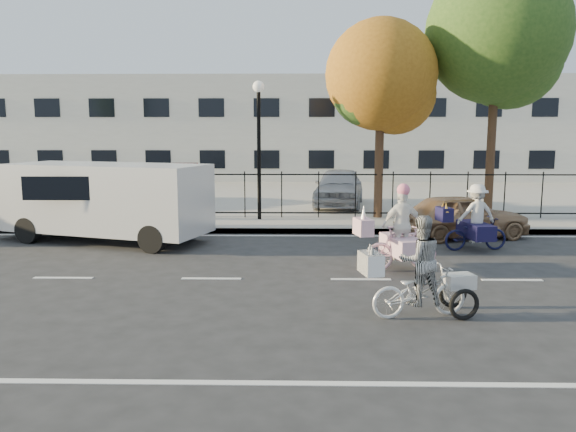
{
  "coord_description": "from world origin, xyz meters",
  "views": [
    {
      "loc": [
        1.74,
        -10.91,
        2.93
      ],
      "look_at": [
        1.52,
        1.2,
        1.1
      ],
      "focal_mm": 35.0,
      "sensor_mm": 36.0,
      "label": 1
    }
  ],
  "objects_px": {
    "lamppost": "(259,125)",
    "unicorn_bike": "(401,238)",
    "bull_bike": "(475,224)",
    "lot_car_b": "(136,188)",
    "zebra_trike": "(420,278)",
    "lot_car_a": "(42,186)",
    "lot_car_c": "(150,188)",
    "pedestrian": "(68,192)",
    "white_van": "(103,199)",
    "gold_sedan": "(462,216)",
    "lot_car_d": "(339,187)"
  },
  "relations": [
    {
      "from": "lamppost",
      "to": "unicorn_bike",
      "type": "height_order",
      "value": "lamppost"
    },
    {
      "from": "bull_bike",
      "to": "lot_car_b",
      "type": "height_order",
      "value": "bull_bike"
    },
    {
      "from": "unicorn_bike",
      "to": "lot_car_b",
      "type": "relative_size",
      "value": 0.42
    },
    {
      "from": "lamppost",
      "to": "zebra_trike",
      "type": "height_order",
      "value": "lamppost"
    },
    {
      "from": "lot_car_a",
      "to": "unicorn_bike",
      "type": "bearing_deg",
      "value": -52.74
    },
    {
      "from": "zebra_trike",
      "to": "bull_bike",
      "type": "distance_m",
      "value": 5.65
    },
    {
      "from": "zebra_trike",
      "to": "lot_car_c",
      "type": "distance_m",
      "value": 14.93
    },
    {
      "from": "pedestrian",
      "to": "white_van",
      "type": "bearing_deg",
      "value": 86.68
    },
    {
      "from": "zebra_trike",
      "to": "unicorn_bike",
      "type": "bearing_deg",
      "value": -16.92
    },
    {
      "from": "zebra_trike",
      "to": "lamppost",
      "type": "bearing_deg",
      "value": 6.88
    },
    {
      "from": "lot_car_b",
      "to": "lot_car_c",
      "type": "height_order",
      "value": "lot_car_b"
    },
    {
      "from": "lot_car_a",
      "to": "lot_car_b",
      "type": "distance_m",
      "value": 4.11
    },
    {
      "from": "zebra_trike",
      "to": "white_van",
      "type": "distance_m",
      "value": 9.35
    },
    {
      "from": "zebra_trike",
      "to": "lot_car_b",
      "type": "distance_m",
      "value": 15.05
    },
    {
      "from": "lot_car_c",
      "to": "lamppost",
      "type": "bearing_deg",
      "value": -53.68
    },
    {
      "from": "unicorn_bike",
      "to": "lot_car_c",
      "type": "bearing_deg",
      "value": 25.74
    },
    {
      "from": "zebra_trike",
      "to": "pedestrian",
      "type": "relative_size",
      "value": 1.07
    },
    {
      "from": "zebra_trike",
      "to": "gold_sedan",
      "type": "bearing_deg",
      "value": -33.59
    },
    {
      "from": "white_van",
      "to": "lot_car_b",
      "type": "distance_m",
      "value": 6.69
    },
    {
      "from": "lamppost",
      "to": "unicorn_bike",
      "type": "distance_m",
      "value": 7.32
    },
    {
      "from": "lamppost",
      "to": "lot_car_c",
      "type": "xyz_separation_m",
      "value": [
        -4.51,
        3.76,
        -2.35
      ]
    },
    {
      "from": "unicorn_bike",
      "to": "lot_car_b",
      "type": "bearing_deg",
      "value": 27.92
    },
    {
      "from": "lamppost",
      "to": "white_van",
      "type": "distance_m",
      "value": 5.33
    },
    {
      "from": "unicorn_bike",
      "to": "lot_car_b",
      "type": "xyz_separation_m",
      "value": [
        -8.41,
        9.6,
        0.08
      ]
    },
    {
      "from": "unicorn_bike",
      "to": "white_van",
      "type": "height_order",
      "value": "white_van"
    },
    {
      "from": "zebra_trike",
      "to": "lot_car_c",
      "type": "bearing_deg",
      "value": 18.5
    },
    {
      "from": "gold_sedan",
      "to": "pedestrian",
      "type": "xyz_separation_m",
      "value": [
        -11.84,
        2.14,
        0.43
      ]
    },
    {
      "from": "lot_car_c",
      "to": "lot_car_b",
      "type": "bearing_deg",
      "value": -175.3
    },
    {
      "from": "lot_car_b",
      "to": "white_van",
      "type": "bearing_deg",
      "value": -73.83
    },
    {
      "from": "lamppost",
      "to": "gold_sedan",
      "type": "xyz_separation_m",
      "value": [
        5.78,
        -2.3,
        -2.5
      ]
    },
    {
      "from": "white_van",
      "to": "pedestrian",
      "type": "xyz_separation_m",
      "value": [
        -2.12,
        2.84,
        -0.11
      ]
    },
    {
      "from": "lamppost",
      "to": "pedestrian",
      "type": "distance_m",
      "value": 6.41
    },
    {
      "from": "bull_bike",
      "to": "lot_car_a",
      "type": "relative_size",
      "value": 0.44
    },
    {
      "from": "lot_car_a",
      "to": "lot_car_b",
      "type": "bearing_deg",
      "value": -24.75
    },
    {
      "from": "white_van",
      "to": "lot_car_d",
      "type": "bearing_deg",
      "value": 60.85
    },
    {
      "from": "lamppost",
      "to": "zebra_trike",
      "type": "xyz_separation_m",
      "value": [
        3.18,
        -9.04,
        -2.48
      ]
    },
    {
      "from": "pedestrian",
      "to": "lot_car_c",
      "type": "xyz_separation_m",
      "value": [
        1.55,
        3.92,
        -0.28
      ]
    },
    {
      "from": "lot_car_b",
      "to": "lot_car_c",
      "type": "xyz_separation_m",
      "value": [
        0.49,
        0.17,
        -0.01
      ]
    },
    {
      "from": "unicorn_bike",
      "to": "bull_bike",
      "type": "xyz_separation_m",
      "value": [
        2.21,
        2.06,
        -0.02
      ]
    },
    {
      "from": "lamppost",
      "to": "lot_car_b",
      "type": "relative_size",
      "value": 0.97
    },
    {
      "from": "bull_bike",
      "to": "lot_car_c",
      "type": "height_order",
      "value": "bull_bike"
    },
    {
      "from": "gold_sedan",
      "to": "lot_car_b",
      "type": "xyz_separation_m",
      "value": [
        -10.78,
        5.9,
        0.15
      ]
    },
    {
      "from": "lot_car_b",
      "to": "lot_car_d",
      "type": "distance_m",
      "value": 7.78
    },
    {
      "from": "bull_bike",
      "to": "lot_car_b",
      "type": "relative_size",
      "value": 0.41
    },
    {
      "from": "lamppost",
      "to": "bull_bike",
      "type": "relative_size",
      "value": 2.38
    },
    {
      "from": "gold_sedan",
      "to": "unicorn_bike",
      "type": "bearing_deg",
      "value": 135.28
    },
    {
      "from": "lot_car_b",
      "to": "lot_car_a",
      "type": "bearing_deg",
      "value": 174.96
    },
    {
      "from": "gold_sedan",
      "to": "lot_car_a",
      "type": "height_order",
      "value": "lot_car_a"
    },
    {
      "from": "zebra_trike",
      "to": "gold_sedan",
      "type": "relative_size",
      "value": 0.53
    },
    {
      "from": "bull_bike",
      "to": "lot_car_a",
      "type": "xyz_separation_m",
      "value": [
        -14.64,
        8.4,
        0.09
      ]
    }
  ]
}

